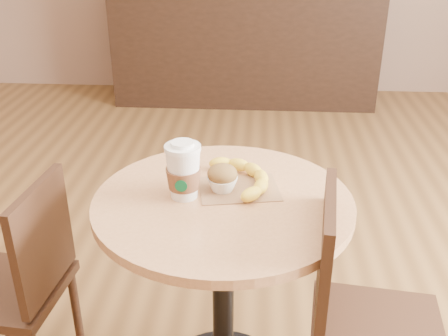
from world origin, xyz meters
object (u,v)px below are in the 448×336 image
chair_left (22,282)px  chair_right (358,318)px  cafe_table (223,251)px  muffin (222,178)px  coffee_cup (183,173)px  banana (240,178)px

chair_left → chair_right: size_ratio=0.93×
cafe_table → chair_right: 0.44m
cafe_table → muffin: size_ratio=8.29×
chair_right → muffin: (-0.40, 0.22, 0.33)m
chair_right → muffin: chair_right is taller
muffin → cafe_table: bearing=-83.3°
chair_right → muffin: 0.56m
chair_left → coffee_cup: 0.67m
banana → coffee_cup: bearing=-174.6°
chair_right → coffee_cup: 0.65m
chair_right → chair_left: bearing=89.9°
chair_left → coffee_cup: bearing=99.5°
chair_right → muffin: size_ratio=9.10×
cafe_table → chair_left: size_ratio=0.98×
banana → muffin: bearing=-163.6°
cafe_table → banana: 0.24m
coffee_cup → banana: bearing=27.8°
coffee_cup → muffin: coffee_cup is taller
chair_left → muffin: muffin is taller
coffee_cup → muffin: bearing=21.7°
chair_left → coffee_cup: size_ratio=4.47×
cafe_table → chair_right: chair_right is taller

